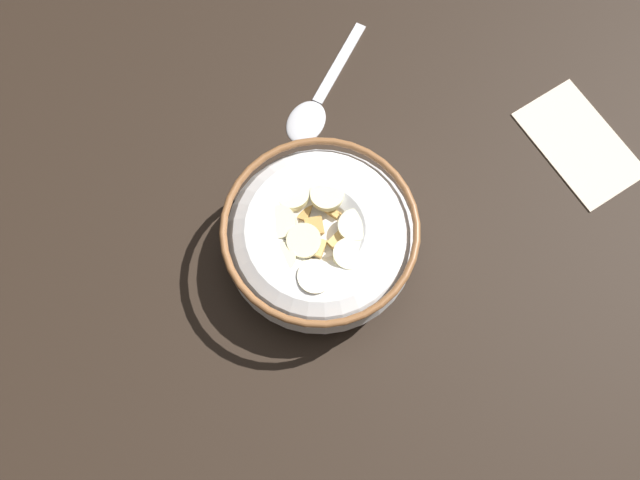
{
  "coord_description": "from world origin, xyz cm",
  "views": [
    {
      "loc": [
        14.49,
        -10.85,
        58.08
      ],
      "look_at": [
        0.0,
        0.0,
        3.0
      ],
      "focal_mm": 39.66,
      "sensor_mm": 36.0,
      "label": 1
    }
  ],
  "objects": [
    {
      "name": "cereal_bowl",
      "position": [
        -0.0,
        -0.01,
        3.35
      ],
      "size": [
        15.81,
        15.81,
        6.35
      ],
      "color": "white",
      "rests_on": "ground_plane"
    },
    {
      "name": "ground_plane",
      "position": [
        0.0,
        0.0,
        -1.0
      ],
      "size": [
        127.73,
        127.73,
        2.0
      ],
      "primitive_type": "cube",
      "color": "black"
    },
    {
      "name": "folded_napkin",
      "position": [
        5.96,
        24.91,
        0.15
      ],
      "size": [
        11.86,
        7.66,
        0.3
      ],
      "primitive_type": "cube",
      "rotation": [
        0.0,
        0.0,
        -0.07
      ],
      "color": "beige",
      "rests_on": "ground_plane"
    },
    {
      "name": "spoon",
      "position": [
        -11.33,
        7.71,
        0.35
      ],
      "size": [
        8.12,
        13.44,
        0.8
      ],
      "color": "silver",
      "rests_on": "ground_plane"
    }
  ]
}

